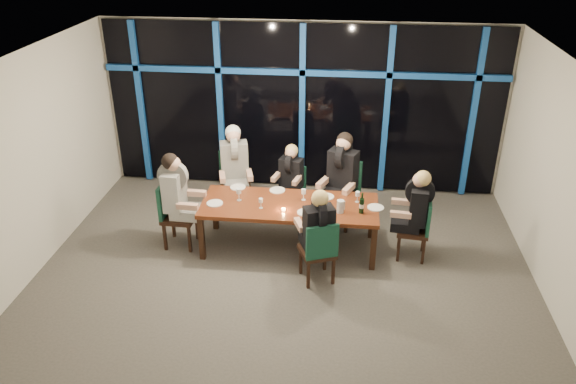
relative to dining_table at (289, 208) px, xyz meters
name	(u,v)px	position (x,y,z in m)	size (l,w,h in m)	color
room	(283,144)	(0.00, -0.80, 1.34)	(7.04, 7.00, 3.02)	#5E5A53
window_wall	(303,106)	(0.01, 2.13, 0.87)	(6.86, 0.43, 2.94)	black
dining_table	(289,208)	(0.00, 0.00, 0.00)	(2.60, 1.00, 0.75)	brown
chair_far_left	(235,179)	(-1.03, 1.08, -0.09)	(0.60, 0.60, 1.06)	black
chair_far_mid	(292,189)	(-0.07, 1.03, -0.19)	(0.50, 0.50, 0.87)	black
chair_far_right	(343,189)	(0.78, 0.89, -0.08)	(0.65, 0.65, 1.07)	black
chair_end_left	(173,211)	(-1.75, -0.08, -0.11)	(0.50, 0.50, 1.03)	black
chair_end_right	(419,226)	(1.90, -0.05, -0.15)	(0.48, 0.48, 0.95)	black
chair_near_mid	(319,249)	(0.49, -0.84, -0.15)	(0.58, 0.58, 0.96)	black
diner_far_left	(234,158)	(-1.01, 0.99, 0.33)	(0.61, 0.72, 1.03)	black
diner_far_mid	(290,171)	(-0.09, 0.96, 0.16)	(0.50, 0.59, 0.85)	black
diner_far_right	(342,167)	(0.74, 0.80, 0.34)	(0.66, 0.74, 1.04)	black
diner_end_left	(176,187)	(-1.66, -0.09, 0.30)	(0.65, 0.52, 1.00)	black
diner_end_right	(416,202)	(1.82, -0.04, 0.23)	(0.62, 0.50, 0.93)	black
diner_near_mid	(318,222)	(0.46, -0.77, 0.24)	(0.59, 0.66, 0.94)	black
plate_far_left	(238,187)	(-0.86, 0.45, 0.08)	(0.24, 0.24, 0.01)	white
plate_far_mid	(277,190)	(-0.23, 0.41, 0.08)	(0.24, 0.24, 0.01)	white
plate_far_right	(326,197)	(0.53, 0.28, 0.08)	(0.24, 0.24, 0.01)	white
plate_end_left	(215,203)	(-1.10, -0.11, 0.08)	(0.24, 0.24, 0.01)	white
plate_end_right	(376,208)	(1.26, 0.01, 0.08)	(0.24, 0.24, 0.01)	white
plate_near_mid	(305,212)	(0.26, -0.24, 0.08)	(0.24, 0.24, 0.01)	white
wine_bottle	(362,205)	(1.05, -0.15, 0.19)	(0.07, 0.07, 0.31)	black
water_pitcher	(340,206)	(0.75, -0.17, 0.16)	(0.12, 0.10, 0.19)	silver
tea_light	(284,209)	(-0.06, -0.20, 0.08)	(0.05, 0.05, 0.03)	#FF9F4C
wine_glass_a	(261,201)	(-0.40, -0.17, 0.18)	(0.06, 0.06, 0.16)	white
wine_glass_b	(304,192)	(0.20, 0.15, 0.20)	(0.07, 0.07, 0.18)	silver
wine_glass_c	(316,202)	(0.40, -0.15, 0.21)	(0.07, 0.07, 0.19)	silver
wine_glass_d	(239,192)	(-0.76, 0.04, 0.21)	(0.07, 0.07, 0.19)	silver
wine_glass_e	(358,195)	(0.99, 0.17, 0.19)	(0.07, 0.07, 0.17)	silver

